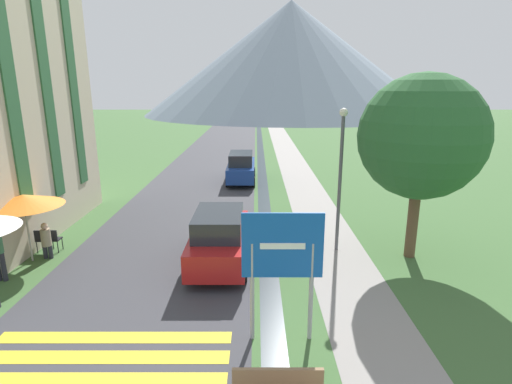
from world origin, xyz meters
The scene contains 15 objects.
ground_plane centered at (0.00, 20.00, 0.00)m, with size 160.00×160.00×0.00m, color #3D6033.
road centered at (-2.50, 30.00, 0.00)m, with size 6.40×60.00×0.01m.
footpath centered at (3.60, 30.00, 0.00)m, with size 2.20×60.00×0.01m.
drainage_channel centered at (1.20, 30.00, 0.00)m, with size 0.60×60.00×0.00m.
crosswalk_marking centered at (-2.50, 3.82, 0.01)m, with size 5.44×2.54×0.01m.
mountain_distant centered at (7.92, 83.65, 11.25)m, with size 60.23×60.23×22.49m.
road_sign centered at (1.37, 4.85, 2.03)m, with size 1.80×0.11×3.07m.
parked_car_near centered at (-0.40, 8.95, 0.91)m, with size 1.86×4.28×1.82m.
parked_car_far centered at (-0.11, 20.68, 0.91)m, with size 1.70×4.56×1.82m.
cafe_chair_far_left centered at (-6.72, 9.85, 0.51)m, with size 0.40×0.40×0.85m.
cafe_chair_far_right centered at (-6.34, 9.87, 0.51)m, with size 0.40×0.40×0.85m.
cafe_umbrella_middle_orange centered at (-6.74, 9.14, 2.11)m, with size 2.46×2.46×2.31m.
person_seated_far centered at (-6.30, 9.34, 0.70)m, with size 0.32×0.32×1.27m.
streetlamp centered at (3.69, 10.11, 2.97)m, with size 0.28×0.28×4.99m.
tree_by_path centered at (6.10, 9.53, 4.11)m, with size 4.04×4.04×6.14m.
Camera 1 is at (0.80, -3.26, 5.68)m, focal length 28.00 mm.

